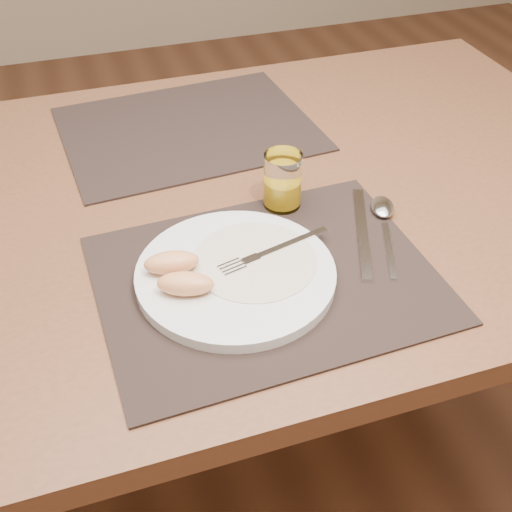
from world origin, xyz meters
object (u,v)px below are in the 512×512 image
(plate, at_px, (236,274))
(placemat_far, at_px, (188,129))
(juice_glass, at_px, (283,183))
(placemat_near, at_px, (266,279))
(spoon, at_px, (383,213))
(fork, at_px, (266,253))
(table, at_px, (236,231))
(knife, at_px, (363,239))

(plate, bearing_deg, placemat_far, 85.03)
(juice_glass, bearing_deg, plate, -129.47)
(placemat_near, distance_m, plate, 0.04)
(plate, bearing_deg, juice_glass, 50.53)
(plate, distance_m, spoon, 0.26)
(placemat_far, height_order, fork, fork)
(juice_glass, bearing_deg, placemat_far, 106.03)
(table, relative_size, placemat_far, 3.11)
(table, distance_m, spoon, 0.26)
(placemat_near, relative_size, plate, 1.67)
(placemat_near, xyz_separation_m, juice_glass, (0.08, 0.16, 0.04))
(placemat_near, xyz_separation_m, placemat_far, (-0.00, 0.44, 0.00))
(plate, bearing_deg, fork, 19.90)
(knife, bearing_deg, placemat_near, -168.67)
(table, bearing_deg, placemat_near, -95.57)
(table, bearing_deg, placemat_far, 96.36)
(knife, bearing_deg, spoon, 39.46)
(placemat_near, bearing_deg, knife, 11.33)
(placemat_far, bearing_deg, spoon, -58.89)
(placemat_near, height_order, fork, fork)
(fork, distance_m, spoon, 0.21)
(table, xyz_separation_m, placemat_near, (-0.02, -0.22, 0.09))
(plate, height_order, fork, fork)
(plate, bearing_deg, knife, 6.08)
(fork, height_order, juice_glass, juice_glass)
(table, height_order, knife, knife)
(table, bearing_deg, fork, -93.88)
(placemat_far, relative_size, plate, 1.67)
(placemat_far, relative_size, fork, 2.60)
(table, relative_size, knife, 6.68)
(fork, distance_m, juice_glass, 0.15)
(knife, bearing_deg, table, 126.17)
(placemat_near, xyz_separation_m, fork, (0.01, 0.03, 0.02))
(knife, bearing_deg, fork, -178.64)
(placemat_far, bearing_deg, plate, -94.97)
(plate, relative_size, juice_glass, 3.06)
(spoon, bearing_deg, table, 143.80)
(placemat_far, distance_m, knife, 0.44)
(placemat_near, distance_m, placemat_far, 0.44)
(placemat_near, xyz_separation_m, knife, (0.16, 0.03, 0.00))
(fork, relative_size, spoon, 0.93)
(placemat_far, xyz_separation_m, plate, (-0.04, -0.43, 0.01))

